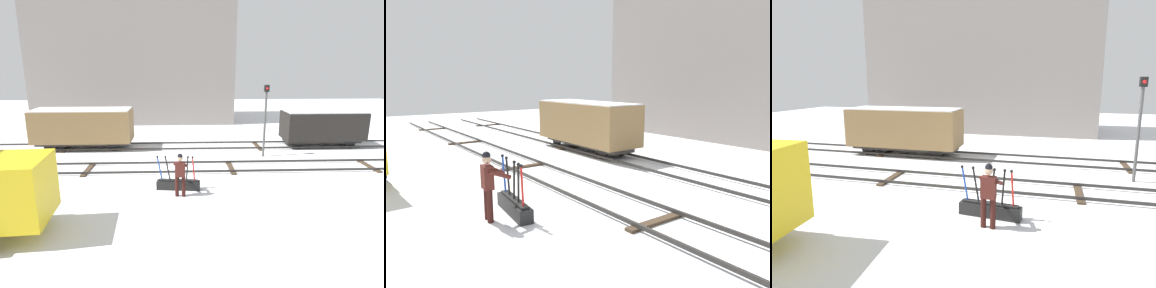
# 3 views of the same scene
# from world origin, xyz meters

# --- Properties ---
(ground_plane) EXTENTS (60.00, 60.00, 0.00)m
(ground_plane) POSITION_xyz_m (0.00, 0.00, 0.00)
(ground_plane) COLOR white
(track_main_line) EXTENTS (44.00, 1.94, 0.18)m
(track_main_line) POSITION_xyz_m (0.00, 0.00, 0.11)
(track_main_line) COLOR #2D2B28
(track_main_line) RESTS_ON ground_plane
(track_siding_near) EXTENTS (44.00, 1.94, 0.18)m
(track_siding_near) POSITION_xyz_m (0.00, 4.13, 0.11)
(track_siding_near) COLOR #2D2B28
(track_siding_near) RESTS_ON ground_plane
(switch_lever_frame) EXTENTS (1.83, 0.55, 1.45)m
(switch_lever_frame) POSITION_xyz_m (0.91, -2.56, 0.25)
(switch_lever_frame) COLOR black
(switch_lever_frame) RESTS_ON ground_plane
(rail_worker) EXTENTS (0.59, 0.68, 1.76)m
(rail_worker) POSITION_xyz_m (0.99, -3.26, 0.99)
(rail_worker) COLOR #351511
(rail_worker) RESTS_ON ground_plane
(signal_post) EXTENTS (0.24, 0.32, 3.97)m
(signal_post) POSITION_xyz_m (5.67, 2.04, 2.42)
(signal_post) COLOR #4C4C4C
(signal_post) RESTS_ON ground_plane
(apartment_building) EXTENTS (17.12, 6.24, 11.01)m
(apartment_building) POSITION_xyz_m (-2.82, 14.34, 5.51)
(apartment_building) COLOR gray
(apartment_building) RESTS_ON ground_plane
(freight_car_near_switch) EXTENTS (4.85, 1.95, 2.25)m
(freight_car_near_switch) POSITION_xyz_m (9.88, 4.13, 1.30)
(freight_car_near_switch) COLOR #2D2B28
(freight_car_near_switch) RESTS_ON ground_plane
(freight_car_mid_siding) EXTENTS (5.80, 2.02, 2.44)m
(freight_car_mid_siding) POSITION_xyz_m (-4.81, 4.13, 1.40)
(freight_car_mid_siding) COLOR #2D2B28
(freight_car_mid_siding) RESTS_ON ground_plane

